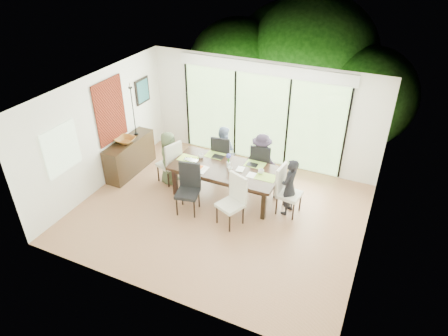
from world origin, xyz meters
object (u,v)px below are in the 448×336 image
at_px(chair_right_end, 290,191).
at_px(cup_c, 261,171).
at_px(chair_far_left, 223,154).
at_px(sideboard, 130,156).
at_px(table_top, 226,169).
at_px(person_far_right, 261,160).
at_px(vase, 229,165).
at_px(person_left_end, 169,158).
at_px(laptop, 190,161).
at_px(person_far_left, 223,151).
at_px(chair_near_left, 187,190).
at_px(chair_far_right, 261,163).
at_px(cup_b, 230,169).
at_px(chair_left_end, 169,161).
at_px(bowl, 125,140).
at_px(person_right_end, 289,187).
at_px(chair_near_right, 230,202).
at_px(cup_a, 201,156).

height_order(chair_right_end, cup_c, chair_right_end).
relative_size(chair_far_left, sideboard, 0.72).
height_order(table_top, chair_right_end, chair_right_end).
bearing_deg(chair_far_left, person_far_right, 171.93).
bearing_deg(vase, cup_c, 3.81).
relative_size(person_left_end, laptop, 3.91).
relative_size(person_left_end, cup_c, 10.40).
bearing_deg(person_far_left, chair_near_left, 87.66).
xyz_separation_m(chair_far_right, sideboard, (-3.17, -0.86, -0.12)).
xyz_separation_m(person_far_left, vase, (0.50, -0.78, 0.17)).
relative_size(laptop, cup_b, 3.30).
bearing_deg(chair_far_left, laptop, 60.25).
relative_size(chair_left_end, laptop, 3.33).
height_order(chair_far_right, bowl, chair_far_right).
distance_m(chair_near_left, cup_b, 1.04).
height_order(chair_left_end, person_left_end, person_left_end).
xyz_separation_m(person_right_end, cup_b, (-1.33, -0.10, 0.15)).
relative_size(chair_far_right, chair_near_right, 1.00).
distance_m(chair_right_end, cup_a, 2.22).
distance_m(person_far_left, person_far_right, 1.00).
height_order(table_top, chair_left_end, chair_left_end).
relative_size(chair_far_left, person_far_right, 0.85).
bearing_deg(chair_right_end, chair_near_left, 120.00).
distance_m(chair_near_right, cup_c, 1.05).
bearing_deg(person_far_left, chair_left_end, 37.67).
distance_m(chair_right_end, laptop, 2.36).
height_order(chair_left_end, chair_far_left, same).
bearing_deg(laptop, sideboard, 174.00).
bearing_deg(bowl, cup_b, 0.29).
relative_size(chair_far_right, vase, 9.17).
relative_size(table_top, person_far_left, 1.86).
bearing_deg(chair_left_end, person_far_right, 131.52).
xyz_separation_m(person_far_left, cup_b, (0.60, -0.93, 0.15)).
bearing_deg(chair_near_left, laptop, 101.98).
height_order(chair_right_end, cup_a, chair_right_end).
distance_m(vase, cup_a, 0.76).
relative_size(chair_near_right, person_right_end, 0.85).
bearing_deg(chair_left_end, cup_a, 120.10).
bearing_deg(person_far_left, vase, 122.01).
height_order(chair_right_end, cup_b, chair_right_end).
relative_size(table_top, person_right_end, 1.86).
bearing_deg(chair_right_end, chair_far_left, 72.94).
bearing_deg(sideboard, person_far_right, 14.89).
xyz_separation_m(cup_b, sideboard, (-2.77, 0.09, -0.37)).
distance_m(laptop, cup_b, 1.00).
relative_size(chair_near_left, person_far_right, 0.85).
xyz_separation_m(vase, sideboard, (-2.67, -0.06, -0.39)).
height_order(table_top, bowl, bowl).
distance_m(person_far_right, vase, 0.94).
height_order(person_left_end, cup_a, person_left_end).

